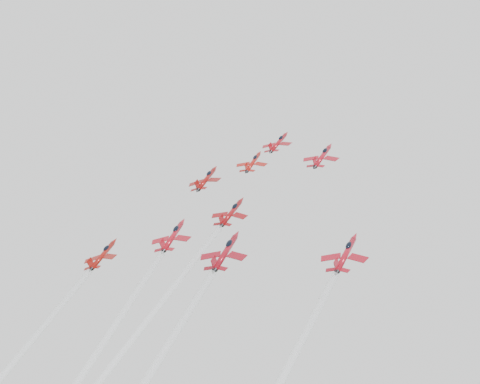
% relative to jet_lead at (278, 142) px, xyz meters
% --- Properties ---
extents(jet_lead, '(8.66, 10.49, 8.47)m').
position_rel_jet_lead_xyz_m(jet_lead, '(0.00, 0.00, 0.00)').
color(jet_lead, '#A60F18').
extents(jet_row2_left, '(9.32, 11.28, 9.12)m').
position_rel_jet_lead_xyz_m(jet_row2_left, '(-14.07, -13.13, -10.57)').
color(jet_row2_left, maroon).
extents(jet_row2_center, '(8.38, 10.14, 8.19)m').
position_rel_jet_lead_xyz_m(jet_row2_center, '(-3.68, -7.80, -6.28)').
color(jet_row2_center, '#B11710').
extents(jet_row2_right, '(9.05, 10.96, 8.85)m').
position_rel_jet_lead_xyz_m(jet_row2_right, '(14.69, -8.09, -6.51)').
color(jet_row2_right, '#B21020').
extents(jet_center, '(8.75, 75.00, 60.70)m').
position_rel_jet_lead_xyz_m(jet_center, '(-0.26, -59.27, -47.79)').
color(jet_center, maroon).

